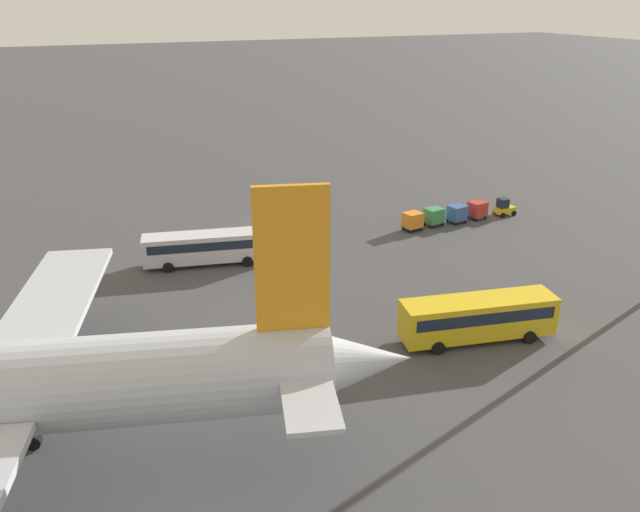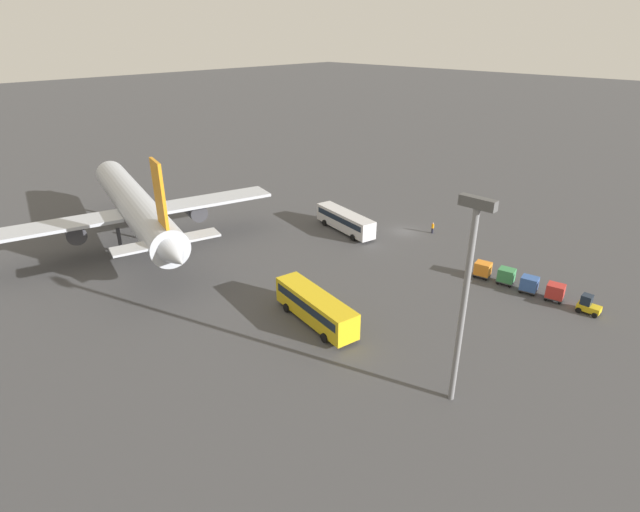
{
  "view_description": "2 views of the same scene",
  "coord_description": "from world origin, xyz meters",
  "px_view_note": "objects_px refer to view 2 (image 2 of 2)",
  "views": [
    {
      "loc": [
        18.59,
        62.25,
        24.37
      ],
      "look_at": [
        -1.58,
        14.71,
        2.62
      ],
      "focal_mm": 35.0,
      "sensor_mm": 36.0,
      "label": 1
    },
    {
      "loc": [
        -41.37,
        61.67,
        29.3
      ],
      "look_at": [
        -0.49,
        19.67,
        2.36
      ],
      "focal_mm": 28.0,
      "sensor_mm": 36.0,
      "label": 2
    }
  ],
  "objects_px": {
    "baggage_tug": "(588,305)",
    "worker_person": "(433,228)",
    "shuttle_bus_near": "(345,220)",
    "shuttle_bus_far": "(315,306)",
    "airplane": "(136,206)",
    "cargo_cart_blue": "(529,284)",
    "cargo_cart_green": "(506,275)",
    "cargo_cart_red": "(555,291)",
    "cargo_cart_orange": "(483,269)"
  },
  "relations": [
    {
      "from": "airplane",
      "to": "cargo_cart_green",
      "type": "distance_m",
      "value": 51.26
    },
    {
      "from": "worker_person",
      "to": "cargo_cart_blue",
      "type": "height_order",
      "value": "cargo_cart_blue"
    },
    {
      "from": "cargo_cart_red",
      "to": "cargo_cart_green",
      "type": "bearing_deg",
      "value": 0.57
    },
    {
      "from": "shuttle_bus_far",
      "to": "cargo_cart_orange",
      "type": "relative_size",
      "value": 5.38
    },
    {
      "from": "cargo_cart_red",
      "to": "shuttle_bus_near",
      "type": "bearing_deg",
      "value": 1.35
    },
    {
      "from": "shuttle_bus_near",
      "to": "baggage_tug",
      "type": "bearing_deg",
      "value": -167.29
    },
    {
      "from": "shuttle_bus_near",
      "to": "shuttle_bus_far",
      "type": "xyz_separation_m",
      "value": [
        -15.44,
        22.21,
        0.13
      ]
    },
    {
      "from": "airplane",
      "to": "cargo_cart_orange",
      "type": "bearing_deg",
      "value": -133.17
    },
    {
      "from": "cargo_cart_blue",
      "to": "cargo_cart_red",
      "type": "bearing_deg",
      "value": -174.88
    },
    {
      "from": "baggage_tug",
      "to": "cargo_cart_red",
      "type": "height_order",
      "value": "baggage_tug"
    },
    {
      "from": "shuttle_bus_far",
      "to": "cargo_cart_red",
      "type": "distance_m",
      "value": 28.46
    },
    {
      "from": "shuttle_bus_near",
      "to": "cargo_cart_green",
      "type": "height_order",
      "value": "shuttle_bus_near"
    },
    {
      "from": "airplane",
      "to": "cargo_cart_green",
      "type": "height_order",
      "value": "airplane"
    },
    {
      "from": "airplane",
      "to": "shuttle_bus_near",
      "type": "height_order",
      "value": "airplane"
    },
    {
      "from": "cargo_cart_red",
      "to": "worker_person",
      "type": "bearing_deg",
      "value": -20.45
    },
    {
      "from": "shuttle_bus_far",
      "to": "cargo_cart_blue",
      "type": "distance_m",
      "value": 26.58
    },
    {
      "from": "airplane",
      "to": "cargo_cart_red",
      "type": "bearing_deg",
      "value": -137.63
    },
    {
      "from": "worker_person",
      "to": "shuttle_bus_far",
      "type": "bearing_deg",
      "value": 99.32
    },
    {
      "from": "shuttle_bus_near",
      "to": "cargo_cart_blue",
      "type": "relative_size",
      "value": 5.48
    },
    {
      "from": "baggage_tug",
      "to": "shuttle_bus_near",
      "type": "bearing_deg",
      "value": -0.91
    },
    {
      "from": "cargo_cart_red",
      "to": "cargo_cart_green",
      "type": "height_order",
      "value": "same"
    },
    {
      "from": "shuttle_bus_near",
      "to": "airplane",
      "type": "bearing_deg",
      "value": 66.52
    },
    {
      "from": "cargo_cart_blue",
      "to": "cargo_cart_green",
      "type": "height_order",
      "value": "same"
    },
    {
      "from": "shuttle_bus_near",
      "to": "cargo_cart_red",
      "type": "height_order",
      "value": "shuttle_bus_near"
    },
    {
      "from": "cargo_cart_orange",
      "to": "baggage_tug",
      "type": "bearing_deg",
      "value": -178.84
    },
    {
      "from": "cargo_cart_orange",
      "to": "shuttle_bus_near",
      "type": "bearing_deg",
      "value": 0.82
    },
    {
      "from": "baggage_tug",
      "to": "worker_person",
      "type": "xyz_separation_m",
      "value": [
        25.64,
        -8.34,
        -0.07
      ]
    },
    {
      "from": "baggage_tug",
      "to": "worker_person",
      "type": "bearing_deg",
      "value": -19.86
    },
    {
      "from": "baggage_tug",
      "to": "airplane",
      "type": "bearing_deg",
      "value": 23.74
    },
    {
      "from": "airplane",
      "to": "cargo_cart_orange",
      "type": "height_order",
      "value": "airplane"
    },
    {
      "from": "airplane",
      "to": "baggage_tug",
      "type": "xyz_separation_m",
      "value": [
        -53.73,
        -25.73,
        -5.13
      ]
    },
    {
      "from": "airplane",
      "to": "cargo_cart_red",
      "type": "xyz_separation_m",
      "value": [
        -49.99,
        -25.9,
        -4.88
      ]
    },
    {
      "from": "shuttle_bus_far",
      "to": "worker_person",
      "type": "bearing_deg",
      "value": -70.08
    },
    {
      "from": "airplane",
      "to": "worker_person",
      "type": "bearing_deg",
      "value": -114.53
    },
    {
      "from": "cargo_cart_green",
      "to": "cargo_cart_orange",
      "type": "relative_size",
      "value": 1.0
    },
    {
      "from": "shuttle_bus_near",
      "to": "worker_person",
      "type": "relative_size",
      "value": 7.1
    },
    {
      "from": "shuttle_bus_far",
      "to": "baggage_tug",
      "type": "distance_m",
      "value": 30.7
    },
    {
      "from": "shuttle_bus_far",
      "to": "cargo_cart_green",
      "type": "relative_size",
      "value": 5.38
    },
    {
      "from": "shuttle_bus_near",
      "to": "cargo_cart_orange",
      "type": "height_order",
      "value": "shuttle_bus_near"
    },
    {
      "from": "cargo_cart_green",
      "to": "cargo_cart_red",
      "type": "bearing_deg",
      "value": -179.43
    },
    {
      "from": "cargo_cart_green",
      "to": "cargo_cart_orange",
      "type": "height_order",
      "value": "same"
    },
    {
      "from": "worker_person",
      "to": "cargo_cart_green",
      "type": "height_order",
      "value": "cargo_cart_green"
    },
    {
      "from": "cargo_cart_blue",
      "to": "cargo_cart_orange",
      "type": "bearing_deg",
      "value": 1.54
    },
    {
      "from": "airplane",
      "to": "shuttle_bus_near",
      "type": "relative_size",
      "value": 3.66
    },
    {
      "from": "baggage_tug",
      "to": "worker_person",
      "type": "distance_m",
      "value": 26.96
    },
    {
      "from": "shuttle_bus_far",
      "to": "cargo_cart_blue",
      "type": "bearing_deg",
      "value": -110.67
    },
    {
      "from": "airplane",
      "to": "cargo_cart_blue",
      "type": "distance_m",
      "value": 53.75
    },
    {
      "from": "shuttle_bus_near",
      "to": "cargo_cart_green",
      "type": "xyz_separation_m",
      "value": [
        -26.23,
        -0.7,
        -0.7
      ]
    },
    {
      "from": "shuttle_bus_far",
      "to": "cargo_cart_blue",
      "type": "height_order",
      "value": "shuttle_bus_far"
    },
    {
      "from": "shuttle_bus_far",
      "to": "cargo_cart_orange",
      "type": "distance_m",
      "value": 23.87
    }
  ]
}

